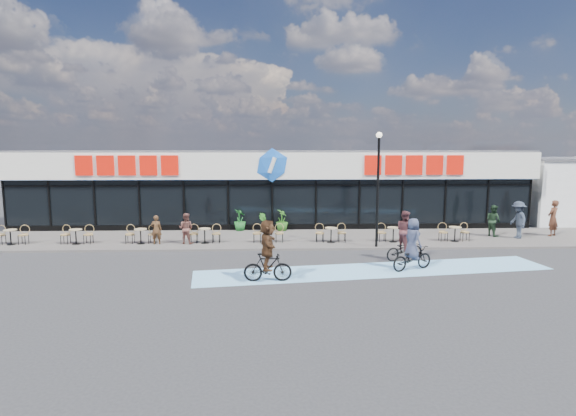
% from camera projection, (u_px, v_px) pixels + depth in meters
% --- Properties ---
extents(ground, '(120.00, 120.00, 0.00)m').
position_uv_depth(ground, '(272.00, 262.00, 18.88)').
color(ground, '#28282B').
rests_on(ground, ground).
extents(sidewalk, '(44.00, 5.00, 0.10)m').
position_uv_depth(sidewalk, '(272.00, 239.00, 23.34)').
color(sidewalk, '#564F4C').
rests_on(sidewalk, ground).
extents(bike_lane, '(14.17, 4.13, 0.01)m').
position_uv_depth(bike_lane, '(375.00, 270.00, 17.54)').
color(bike_lane, '#74B2DC').
rests_on(bike_lane, ground).
extents(building, '(30.60, 6.57, 4.75)m').
position_uv_depth(building, '(272.00, 186.00, 28.41)').
color(building, black).
rests_on(building, ground).
extents(neighbour_building, '(9.20, 7.20, 4.11)m').
position_uv_depth(neighbour_building, '(576.00, 188.00, 30.22)').
color(neighbour_building, white).
rests_on(neighbour_building, ground).
extents(lamp_post, '(0.28, 0.28, 5.38)m').
position_uv_depth(lamp_post, '(378.00, 180.00, 20.90)').
color(lamp_post, black).
rests_on(lamp_post, sidewalk).
extents(bistro_set_0, '(1.54, 0.62, 0.90)m').
position_uv_depth(bistro_set_0, '(12.00, 235.00, 21.77)').
color(bistro_set_0, tan).
rests_on(bistro_set_0, sidewalk).
extents(bistro_set_1, '(1.54, 0.62, 0.90)m').
position_uv_depth(bistro_set_1, '(77.00, 235.00, 21.88)').
color(bistro_set_1, tan).
rests_on(bistro_set_1, sidewalk).
extents(bistro_set_2, '(1.54, 0.62, 0.90)m').
position_uv_depth(bistro_set_2, '(141.00, 234.00, 21.99)').
color(bistro_set_2, tan).
rests_on(bistro_set_2, sidewalk).
extents(bistro_set_3, '(1.54, 0.62, 0.90)m').
position_uv_depth(bistro_set_3, '(205.00, 234.00, 22.10)').
color(bistro_set_3, tan).
rests_on(bistro_set_3, sidewalk).
extents(bistro_set_4, '(1.54, 0.62, 0.90)m').
position_uv_depth(bistro_set_4, '(268.00, 233.00, 22.21)').
color(bistro_set_4, tan).
rests_on(bistro_set_4, sidewalk).
extents(bistro_set_5, '(1.54, 0.62, 0.90)m').
position_uv_depth(bistro_set_5, '(331.00, 233.00, 22.31)').
color(bistro_set_5, tan).
rests_on(bistro_set_5, sidewalk).
extents(bistro_set_6, '(1.54, 0.62, 0.90)m').
position_uv_depth(bistro_set_6, '(393.00, 233.00, 22.42)').
color(bistro_set_6, tan).
rests_on(bistro_set_6, sidewalk).
extents(bistro_set_7, '(1.54, 0.62, 0.90)m').
position_uv_depth(bistro_set_7, '(454.00, 232.00, 22.53)').
color(bistro_set_7, tan).
rests_on(bistro_set_7, sidewalk).
extents(potted_plant_left, '(0.61, 0.51, 1.02)m').
position_uv_depth(potted_plant_left, '(264.00, 222.00, 25.23)').
color(potted_plant_left, '#215919').
rests_on(potted_plant_left, sidewalk).
extents(potted_plant_mid, '(0.96, 0.96, 1.22)m').
position_uv_depth(potted_plant_mid, '(240.00, 220.00, 25.40)').
color(potted_plant_mid, '#1C6425').
rests_on(potted_plant_mid, sidewalk).
extents(potted_plant_right, '(0.72, 0.72, 1.20)m').
position_uv_depth(potted_plant_right, '(282.00, 220.00, 25.36)').
color(potted_plant_right, '#295F1B').
rests_on(potted_plant_right, sidewalk).
extents(patron_left, '(0.57, 0.42, 1.42)m').
position_uv_depth(patron_left, '(156.00, 230.00, 21.78)').
color(patron_left, '#492E1A').
rests_on(patron_left, sidewalk).
extents(patron_right, '(0.85, 0.74, 1.51)m').
position_uv_depth(patron_right, '(186.00, 228.00, 21.88)').
color(patron_right, brown).
rests_on(patron_right, sidewalk).
extents(pedestrian_a, '(0.73, 1.25, 1.93)m').
position_uv_depth(pedestrian_a, '(518.00, 220.00, 23.20)').
color(pedestrian_a, '#27303D').
rests_on(pedestrian_a, sidewalk).
extents(pedestrian_b, '(0.86, 0.97, 1.67)m').
position_uv_depth(pedestrian_b, '(493.00, 220.00, 23.79)').
color(pedestrian_b, black).
rests_on(pedestrian_b, sidewalk).
extents(pedestrian_c, '(0.83, 0.75, 1.91)m').
position_uv_depth(pedestrian_c, '(553.00, 218.00, 23.80)').
color(pedestrian_c, '#4C2A1B').
rests_on(pedestrian_c, sidewalk).
extents(cyclist_a, '(1.94, 1.33, 2.05)m').
position_uv_depth(cyclist_a, '(412.00, 251.00, 17.47)').
color(cyclist_a, black).
rests_on(cyclist_a, ground).
extents(cyclist_b, '(1.88, 1.19, 2.14)m').
position_uv_depth(cyclist_b, '(405.00, 241.00, 19.00)').
color(cyclist_b, black).
rests_on(cyclist_b, ground).
extents(cyclist_c, '(1.72, 1.66, 2.24)m').
position_uv_depth(cyclist_c, '(268.00, 253.00, 15.93)').
color(cyclist_c, black).
rests_on(cyclist_c, ground).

